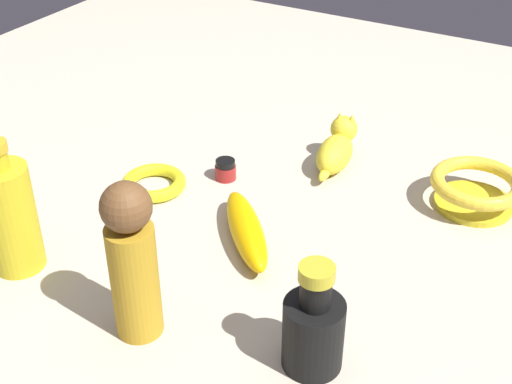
{
  "coord_description": "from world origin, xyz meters",
  "views": [
    {
      "loc": [
        0.74,
        0.42,
        0.64
      ],
      "look_at": [
        0.0,
        0.0,
        0.09
      ],
      "focal_mm": 49.47,
      "sensor_mm": 36.0,
      "label": 1
    }
  ],
  "objects_px": {
    "bottle_tall": "(10,216)",
    "person_figure_adult": "(132,261)",
    "bangle": "(154,183)",
    "bottle_short": "(313,328)",
    "banana": "(246,230)",
    "bowl": "(476,188)",
    "cat_figurine": "(337,148)",
    "nail_polish_jar": "(225,170)"
  },
  "relations": [
    {
      "from": "banana",
      "to": "bangle",
      "type": "xyz_separation_m",
      "value": [
        -0.05,
        -0.21,
        -0.01
      ]
    },
    {
      "from": "bottle_short",
      "to": "bottle_tall",
      "type": "bearing_deg",
      "value": -85.31
    },
    {
      "from": "bowl",
      "to": "bangle",
      "type": "height_order",
      "value": "bowl"
    },
    {
      "from": "bottle_tall",
      "to": "bangle",
      "type": "xyz_separation_m",
      "value": [
        -0.26,
        0.04,
        -0.07
      ]
    },
    {
      "from": "bottle_tall",
      "to": "person_figure_adult",
      "type": "bearing_deg",
      "value": 85.08
    },
    {
      "from": "nail_polish_jar",
      "to": "bottle_tall",
      "type": "bearing_deg",
      "value": -20.87
    },
    {
      "from": "cat_figurine",
      "to": "bowl",
      "type": "height_order",
      "value": "cat_figurine"
    },
    {
      "from": "banana",
      "to": "bangle",
      "type": "bearing_deg",
      "value": -146.3
    },
    {
      "from": "bottle_short",
      "to": "cat_figurine",
      "type": "relative_size",
      "value": 1.04
    },
    {
      "from": "bangle",
      "to": "bowl",
      "type": "bearing_deg",
      "value": 113.96
    },
    {
      "from": "nail_polish_jar",
      "to": "person_figure_adult",
      "type": "bearing_deg",
      "value": 15.04
    },
    {
      "from": "bottle_short",
      "to": "bowl",
      "type": "xyz_separation_m",
      "value": [
        -0.44,
        0.08,
        -0.02
      ]
    },
    {
      "from": "person_figure_adult",
      "to": "bottle_short",
      "type": "xyz_separation_m",
      "value": [
        -0.06,
        0.22,
        -0.05
      ]
    },
    {
      "from": "bottle_short",
      "to": "cat_figurine",
      "type": "distance_m",
      "value": 0.47
    },
    {
      "from": "banana",
      "to": "person_figure_adult",
      "type": "height_order",
      "value": "person_figure_adult"
    },
    {
      "from": "banana",
      "to": "nail_polish_jar",
      "type": "relative_size",
      "value": 5.51
    },
    {
      "from": "bottle_short",
      "to": "bangle",
      "type": "relative_size",
      "value": 1.37
    },
    {
      "from": "bottle_tall",
      "to": "banana",
      "type": "distance_m",
      "value": 0.33
    },
    {
      "from": "person_figure_adult",
      "to": "bowl",
      "type": "height_order",
      "value": "person_figure_adult"
    },
    {
      "from": "banana",
      "to": "bottle_short",
      "type": "distance_m",
      "value": 0.26
    },
    {
      "from": "bottle_short",
      "to": "bowl",
      "type": "height_order",
      "value": "bottle_short"
    },
    {
      "from": "bottle_tall",
      "to": "bottle_short",
      "type": "xyz_separation_m",
      "value": [
        -0.04,
        0.45,
        -0.03
      ]
    },
    {
      "from": "person_figure_adult",
      "to": "bottle_tall",
      "type": "bearing_deg",
      "value": -94.92
    },
    {
      "from": "bottle_short",
      "to": "bangle",
      "type": "height_order",
      "value": "bottle_short"
    },
    {
      "from": "bangle",
      "to": "bottle_short",
      "type": "bearing_deg",
      "value": 60.94
    },
    {
      "from": "banana",
      "to": "person_figure_adult",
      "type": "relative_size",
      "value": 0.91
    },
    {
      "from": "bottle_short",
      "to": "nail_polish_jar",
      "type": "bearing_deg",
      "value": -134.6
    },
    {
      "from": "person_figure_adult",
      "to": "bangle",
      "type": "distance_m",
      "value": 0.35
    },
    {
      "from": "bottle_tall",
      "to": "banana",
      "type": "xyz_separation_m",
      "value": [
        -0.21,
        0.26,
        -0.06
      ]
    },
    {
      "from": "bottle_tall",
      "to": "cat_figurine",
      "type": "distance_m",
      "value": 0.56
    },
    {
      "from": "bottle_tall",
      "to": "nail_polish_jar",
      "type": "bearing_deg",
      "value": 159.13
    },
    {
      "from": "person_figure_adult",
      "to": "cat_figurine",
      "type": "xyz_separation_m",
      "value": [
        -0.5,
        0.05,
        -0.07
      ]
    },
    {
      "from": "bangle",
      "to": "banana",
      "type": "bearing_deg",
      "value": 75.84
    },
    {
      "from": "bottle_tall",
      "to": "bangle",
      "type": "height_order",
      "value": "bottle_tall"
    },
    {
      "from": "banana",
      "to": "bottle_short",
      "type": "height_order",
      "value": "bottle_short"
    },
    {
      "from": "person_figure_adult",
      "to": "bottle_short",
      "type": "height_order",
      "value": "person_figure_adult"
    },
    {
      "from": "cat_figurine",
      "to": "banana",
      "type": "bearing_deg",
      "value": -5.05
    },
    {
      "from": "bowl",
      "to": "bottle_short",
      "type": "bearing_deg",
      "value": -10.15
    },
    {
      "from": "nail_polish_jar",
      "to": "bowl",
      "type": "bearing_deg",
      "value": 107.89
    },
    {
      "from": "bottle_tall",
      "to": "cat_figurine",
      "type": "xyz_separation_m",
      "value": [
        -0.48,
        0.28,
        -0.05
      ]
    },
    {
      "from": "bottle_tall",
      "to": "nail_polish_jar",
      "type": "xyz_separation_m",
      "value": [
        -0.35,
        0.13,
        -0.07
      ]
    },
    {
      "from": "cat_figurine",
      "to": "nail_polish_jar",
      "type": "bearing_deg",
      "value": -48.13
    }
  ]
}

